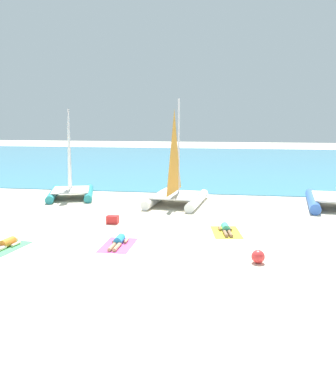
# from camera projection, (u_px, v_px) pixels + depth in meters

# --- Properties ---
(ground_plane) EXTENTS (120.00, 120.00, 0.00)m
(ground_plane) POSITION_uv_depth(u_px,v_px,m) (181.00, 198.00, 24.29)
(ground_plane) COLOR beige
(ocean_water) EXTENTS (120.00, 40.00, 0.05)m
(ocean_water) POSITION_uv_depth(u_px,v_px,m) (207.00, 161.00, 45.04)
(ocean_water) COLOR teal
(ocean_water) RESTS_ON ground
(sailboat_white) EXTENTS (3.17, 4.59, 5.67)m
(sailboat_white) POSITION_uv_depth(u_px,v_px,m) (176.00, 189.00, 22.31)
(sailboat_white) COLOR white
(sailboat_white) RESTS_ON ground
(sailboat_teal) EXTENTS (3.63, 4.54, 5.15)m
(sailboat_teal) POSITION_uv_depth(u_px,v_px,m) (71.00, 185.00, 24.19)
(sailboat_teal) COLOR teal
(sailboat_teal) RESTS_ON ground
(towel_left) EXTENTS (1.34, 2.03, 0.01)m
(towel_left) POSITION_uv_depth(u_px,v_px,m) (4.00, 248.00, 14.82)
(towel_left) COLOR #4CB266
(towel_left) RESTS_ON ground
(sunbather_left) EXTENTS (0.61, 1.57, 0.30)m
(sunbather_left) POSITION_uv_depth(u_px,v_px,m) (5.00, 244.00, 14.86)
(sunbather_left) COLOR orange
(sunbather_left) RESTS_ON towel_left
(towel_middle) EXTENTS (1.13, 1.92, 0.01)m
(towel_middle) POSITION_uv_depth(u_px,v_px,m) (118.00, 245.00, 15.16)
(towel_middle) COLOR #D84C99
(towel_middle) RESTS_ON ground
(sunbather_middle) EXTENTS (0.55, 1.56, 0.30)m
(sunbather_middle) POSITION_uv_depth(u_px,v_px,m) (118.00, 241.00, 15.20)
(sunbather_middle) COLOR #268CCC
(sunbather_middle) RESTS_ON towel_middle
(towel_right) EXTENTS (1.40, 2.06, 0.01)m
(towel_right) POSITION_uv_depth(u_px,v_px,m) (226.00, 232.00, 16.88)
(towel_right) COLOR yellow
(towel_right) RESTS_ON ground
(sunbather_right) EXTENTS (0.66, 1.57, 0.30)m
(sunbather_right) POSITION_uv_depth(u_px,v_px,m) (226.00, 229.00, 16.92)
(sunbather_right) COLOR #3FB28C
(sunbather_right) RESTS_ON towel_right
(beach_ball) EXTENTS (0.43, 0.43, 0.43)m
(beach_ball) POSITION_uv_depth(u_px,v_px,m) (258.00, 257.00, 13.25)
(beach_ball) COLOR red
(beach_ball) RESTS_ON ground
(cooler_box) EXTENTS (0.50, 0.36, 0.36)m
(cooler_box) POSITION_uv_depth(u_px,v_px,m) (113.00, 220.00, 18.27)
(cooler_box) COLOR red
(cooler_box) RESTS_ON ground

